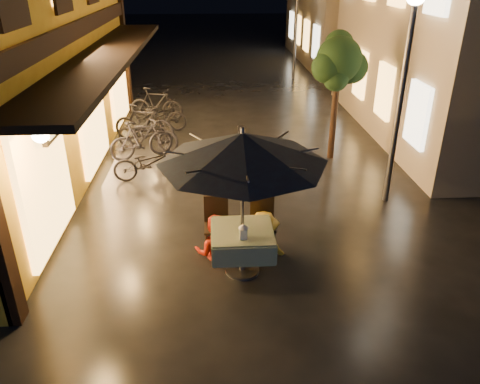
{
  "coord_description": "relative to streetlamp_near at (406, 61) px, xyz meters",
  "views": [
    {
      "loc": [
        -0.66,
        -6.72,
        4.52
      ],
      "look_at": [
        -0.23,
        0.21,
        1.15
      ],
      "focal_mm": 35.0,
      "sensor_mm": 36.0,
      "label": 1
    }
  ],
  "objects": [
    {
      "name": "bicycle_5",
      "position": [
        -5.42,
        6.08,
        -2.39
      ],
      "size": [
        1.82,
        0.91,
        1.05
      ],
      "primitive_type": "imported",
      "rotation": [
        0.0,
        0.0,
        1.32
      ],
      "color": "black",
      "rests_on": "ground"
    },
    {
      "name": "ground",
      "position": [
        -3.0,
        -2.0,
        -2.92
      ],
      "size": [
        90.0,
        90.0,
        0.0
      ],
      "primitive_type": "plane",
      "color": "black",
      "rests_on": "ground"
    },
    {
      "name": "bicycle_4",
      "position": [
        -5.27,
        5.06,
        -2.46
      ],
      "size": [
        1.79,
        0.84,
        0.91
      ],
      "primitive_type": "imported",
      "rotation": [
        0.0,
        0.0,
        1.43
      ],
      "color": "black",
      "rests_on": "ground"
    },
    {
      "name": "street_tree",
      "position": [
        -0.59,
        2.51,
        -0.5
      ],
      "size": [
        1.43,
        1.2,
        3.15
      ],
      "color": "black",
      "rests_on": "ground"
    },
    {
      "name": "bicycle_2",
      "position": [
        -5.39,
        3.36,
        -2.45
      ],
      "size": [
        1.87,
        1.15,
        0.93
      ],
      "primitive_type": "imported",
      "rotation": [
        0.0,
        0.0,
        1.24
      ],
      "color": "black",
      "rests_on": "ground"
    },
    {
      "name": "bicycle_0",
      "position": [
        -5.15,
        1.36,
        -2.49
      ],
      "size": [
        1.66,
        0.72,
        0.84
      ],
      "primitive_type": "imported",
      "rotation": [
        0.0,
        0.0,
        1.67
      ],
      "color": "black",
      "rests_on": "ground"
    },
    {
      "name": "streetlamp_far",
      "position": [
        0.0,
        12.0,
        0.0
      ],
      "size": [
        0.36,
        0.36,
        4.23
      ],
      "color": "#59595E",
      "rests_on": "ground"
    },
    {
      "name": "person_yellow",
      "position": [
        -2.83,
        -1.84,
        -2.18
      ],
      "size": [
        1.03,
        0.68,
        1.48
      ],
      "primitive_type": "imported",
      "rotation": [
        0.0,
        0.0,
        3.0
      ],
      "color": "yellow",
      "rests_on": "ground"
    },
    {
      "name": "cafe_table",
      "position": [
        -3.23,
        -2.39,
        -2.33
      ],
      "size": [
        0.99,
        0.99,
        0.78
      ],
      "color": "#59595E",
      "rests_on": "ground"
    },
    {
      "name": "table_lantern",
      "position": [
        -3.23,
        -2.64,
        -2.0
      ],
      "size": [
        0.16,
        0.16,
        0.25
      ],
      "color": "white",
      "rests_on": "cafe_table"
    },
    {
      "name": "streetlamp_near",
      "position": [
        0.0,
        0.0,
        0.0
      ],
      "size": [
        0.36,
        0.36,
        4.23
      ],
      "color": "#59595E",
      "rests_on": "ground"
    },
    {
      "name": "cafe_chair_right",
      "position": [
        -2.83,
        -1.65,
        -2.38
      ],
      "size": [
        0.42,
        0.42,
        0.97
      ],
      "color": "black",
      "rests_on": "ground"
    },
    {
      "name": "cafe_chair_left",
      "position": [
        -3.63,
        -1.65,
        -2.38
      ],
      "size": [
        0.42,
        0.42,
        0.97
      ],
      "color": "black",
      "rests_on": "ground"
    },
    {
      "name": "bicycle_1",
      "position": [
        -5.48,
        2.78,
        -2.41
      ],
      "size": [
        1.72,
        1.13,
        1.01
      ],
      "primitive_type": "imported",
      "rotation": [
        0.0,
        0.0,
        2.0
      ],
      "color": "black",
      "rests_on": "ground"
    },
    {
      "name": "bicycle_3",
      "position": [
        -5.57,
        4.03,
        -2.38
      ],
      "size": [
        1.85,
        1.0,
        1.07
      ],
      "primitive_type": "imported",
      "rotation": [
        0.0,
        0.0,
        1.27
      ],
      "color": "black",
      "rests_on": "ground"
    },
    {
      "name": "patio_umbrella",
      "position": [
        -3.23,
        -2.39,
        -0.77
      ],
      "size": [
        2.55,
        2.55,
        2.46
      ],
      "color": "#59595E",
      "rests_on": "ground"
    },
    {
      "name": "person_orange",
      "position": [
        -3.67,
        -1.84,
        -2.19
      ],
      "size": [
        0.75,
        0.61,
        1.45
      ],
      "primitive_type": "imported",
      "rotation": [
        0.0,
        0.0,
        3.05
      ],
      "color": "red",
      "rests_on": "ground"
    }
  ]
}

